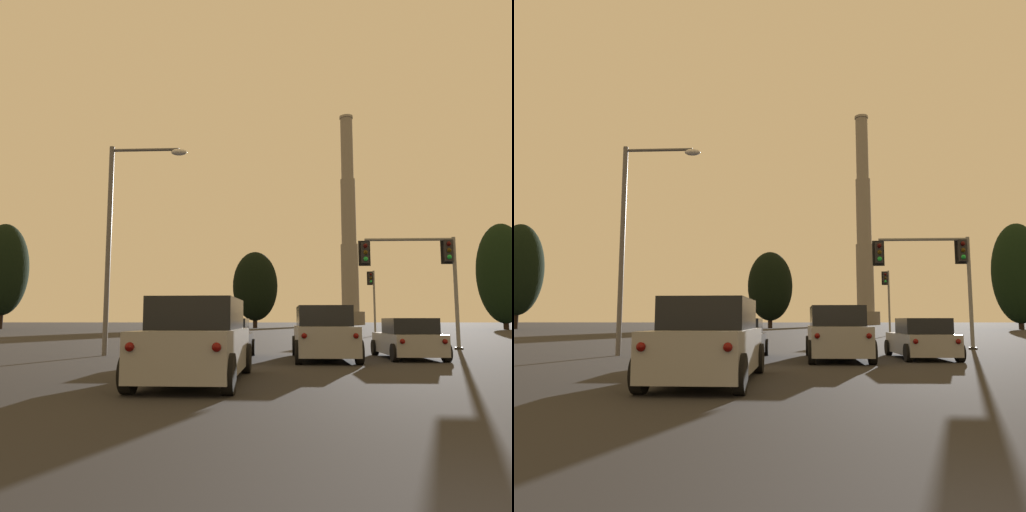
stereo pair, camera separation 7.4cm
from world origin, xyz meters
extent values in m
cube|color=gray|center=(-3.27, 8.51, 0.68)|extent=(2.00, 4.83, 0.95)
cube|color=black|center=(-3.27, 8.63, 1.51)|extent=(1.83, 2.83, 0.70)
cylinder|color=black|center=(-4.18, 10.45, 0.38)|extent=(0.23, 0.76, 0.76)
cylinder|color=black|center=(-2.30, 10.41, 0.38)|extent=(0.23, 0.76, 0.76)
cylinder|color=black|center=(-4.25, 6.60, 0.38)|extent=(0.23, 0.76, 0.76)
cylinder|color=black|center=(-2.37, 6.56, 0.38)|extent=(0.23, 0.76, 0.76)
sphere|color=#500705|center=(-4.10, 6.10, 0.89)|extent=(0.17, 0.17, 0.17)
sphere|color=#500705|center=(-2.54, 6.07, 0.89)|extent=(0.17, 0.17, 0.17)
cube|color=gray|center=(3.17, 15.75, 0.53)|extent=(1.78, 4.03, 0.72)
cube|color=black|center=(3.18, 15.35, 1.16)|extent=(1.59, 1.92, 0.55)
cylinder|color=black|center=(2.31, 17.36, 0.30)|extent=(0.23, 0.60, 0.60)
cylinder|color=black|center=(3.99, 17.39, 0.30)|extent=(0.23, 0.60, 0.60)
cylinder|color=black|center=(2.36, 14.11, 0.30)|extent=(0.23, 0.60, 0.60)
cylinder|color=black|center=(4.04, 14.14, 0.30)|extent=(0.23, 0.60, 0.60)
sphere|color=#500705|center=(2.52, 13.72, 0.68)|extent=(0.17, 0.17, 0.17)
sphere|color=#500705|center=(3.88, 13.74, 0.68)|extent=(0.17, 0.17, 0.17)
cube|color=gray|center=(0.10, 15.00, 0.68)|extent=(1.93, 4.81, 0.95)
cube|color=black|center=(0.10, 15.12, 1.51)|extent=(1.79, 2.80, 0.70)
cylinder|color=black|center=(-0.84, 16.92, 0.38)|extent=(0.22, 0.76, 0.76)
cylinder|color=black|center=(1.04, 16.92, 0.38)|extent=(0.22, 0.76, 0.76)
cylinder|color=black|center=(-0.85, 13.07, 0.38)|extent=(0.22, 0.76, 0.76)
cylinder|color=black|center=(1.03, 13.07, 0.38)|extent=(0.22, 0.76, 0.76)
sphere|color=#500705|center=(-0.69, 12.58, 0.89)|extent=(0.17, 0.17, 0.17)
sphere|color=#500705|center=(0.87, 12.57, 0.89)|extent=(0.17, 0.17, 0.17)
cube|color=black|center=(-3.40, 14.96, 0.53)|extent=(1.81, 4.61, 0.70)
cube|color=black|center=(-3.40, 15.19, 1.15)|extent=(1.63, 2.20, 0.55)
cylinder|color=black|center=(-4.28, 16.86, 0.32)|extent=(0.22, 0.64, 0.64)
cylinder|color=black|center=(-2.52, 16.86, 0.32)|extent=(0.22, 0.64, 0.64)
cylinder|color=black|center=(-4.29, 13.06, 0.32)|extent=(0.22, 0.64, 0.64)
cylinder|color=black|center=(-2.53, 13.06, 0.32)|extent=(0.22, 0.64, 0.64)
sphere|color=#500705|center=(-4.13, 12.64, 0.68)|extent=(0.17, 0.17, 0.17)
sphere|color=#500705|center=(-2.69, 12.64, 0.68)|extent=(0.17, 0.17, 0.17)
cylinder|color=slate|center=(7.11, 42.92, 2.92)|extent=(0.18, 0.18, 5.84)
cylinder|color=black|center=(7.11, 42.92, 0.05)|extent=(0.40, 0.40, 0.10)
cube|color=black|center=(6.82, 42.92, 5.17)|extent=(0.34, 0.34, 1.04)
cube|color=black|center=(6.82, 43.10, 5.17)|extent=(0.58, 0.03, 1.25)
sphere|color=#320504|center=(6.82, 42.73, 5.49)|extent=(0.22, 0.22, 0.22)
sphere|color=#352604|center=(6.82, 42.73, 5.17)|extent=(0.22, 0.22, 0.22)
sphere|color=green|center=(6.82, 42.73, 4.85)|extent=(0.22, 0.22, 0.22)
cylinder|color=slate|center=(6.99, 21.49, 2.68)|extent=(0.18, 0.18, 5.36)
cylinder|color=black|center=(6.99, 21.49, 0.05)|extent=(0.40, 0.40, 0.10)
cube|color=black|center=(6.70, 21.49, 4.69)|extent=(0.34, 0.34, 1.04)
cube|color=black|center=(6.70, 21.67, 4.69)|extent=(0.58, 0.03, 1.25)
sphere|color=#320504|center=(6.70, 21.30, 5.01)|extent=(0.22, 0.22, 0.22)
sphere|color=#352604|center=(6.70, 21.30, 4.69)|extent=(0.22, 0.22, 0.22)
sphere|color=green|center=(6.70, 21.30, 4.37)|extent=(0.22, 0.22, 0.22)
cylinder|color=slate|center=(4.86, 21.49, 5.26)|extent=(4.26, 0.14, 0.14)
sphere|color=slate|center=(6.99, 21.49, 5.26)|extent=(0.18, 0.18, 0.18)
cube|color=black|center=(2.73, 21.49, 4.62)|extent=(0.34, 0.34, 1.04)
cube|color=black|center=(2.73, 21.67, 4.62)|extent=(0.58, 0.03, 1.25)
sphere|color=#320504|center=(2.73, 21.30, 4.94)|extent=(0.22, 0.22, 0.22)
sphere|color=#352604|center=(2.73, 21.30, 4.62)|extent=(0.22, 0.22, 0.22)
sphere|color=green|center=(2.73, 21.30, 4.30)|extent=(0.22, 0.22, 0.22)
cylinder|color=#56565B|center=(-8.24, 16.56, 4.20)|extent=(0.20, 0.20, 8.40)
cylinder|color=#56565B|center=(-6.86, 16.56, 8.25)|extent=(2.76, 0.12, 0.12)
sphere|color=#56565B|center=(-8.24, 16.56, 8.25)|extent=(0.20, 0.20, 0.20)
ellipsoid|color=silver|center=(-5.48, 16.56, 8.13)|extent=(0.64, 0.36, 0.26)
cylinder|color=slate|center=(19.16, 144.70, 1.90)|extent=(8.07, 8.07, 3.81)
cylinder|color=gray|center=(19.16, 144.70, 13.74)|extent=(5.05, 5.05, 19.88)
cylinder|color=gray|center=(19.16, 144.70, 33.62)|extent=(4.34, 4.34, 19.88)
cylinder|color=gray|center=(19.16, 144.70, 53.50)|extent=(3.63, 3.63, 19.88)
cylinder|color=gray|center=(19.16, 144.70, 63.09)|extent=(4.07, 4.07, 0.70)
cylinder|color=black|center=(-44.63, 72.78, 1.94)|extent=(0.75, 0.75, 3.89)
ellipsoid|color=black|center=(-44.63, 72.78, 9.28)|extent=(7.50, 6.75, 14.38)
cylinder|color=black|center=(31.80, 72.89, 1.36)|extent=(0.76, 0.76, 2.72)
ellipsoid|color=black|center=(31.80, 72.89, 8.34)|extent=(7.55, 6.80, 14.97)
cylinder|color=black|center=(-5.73, 83.50, 1.38)|extent=(0.78, 0.78, 2.76)
ellipsoid|color=black|center=(-5.73, 83.50, 7.23)|extent=(7.76, 6.98, 11.93)
camera|label=1|loc=(-1.41, -2.78, 1.37)|focal=35.00mm
camera|label=2|loc=(-1.34, -2.77, 1.37)|focal=35.00mm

